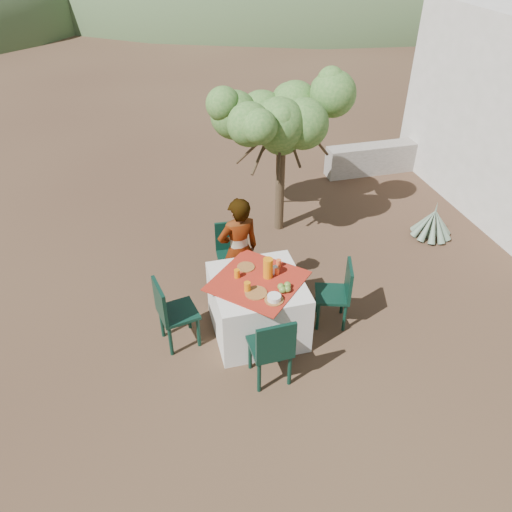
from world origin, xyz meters
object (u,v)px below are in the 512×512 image
Objects in this scene: table at (258,306)px; juice_pitcher at (268,268)px; chair_left at (171,311)px; shrub_tree at (285,124)px; agave at (433,224)px; chair_far at (231,251)px; chair_near at (272,348)px; person at (239,251)px; chair_right at (339,291)px.

juice_pitcher is at bearing 15.88° from table.
chair_left is 3.18m from shrub_tree.
agave is (3.12, 1.35, -0.16)m from table.
chair_near is at bearing -85.37° from chair_far.
person reaches higher than chair_near.
shrub_tree is (1.05, 1.56, 0.94)m from person.
shrub_tree is (0.01, 2.32, 1.20)m from chair_right.
chair_left is 1.15m from person.
chair_near reaches higher than agave.
person is at bearing 106.95° from juice_pitcher.
table is 0.81m from chair_near.
chair_near is at bearing -142.87° from chair_left.
chair_far is (-0.08, 1.06, 0.09)m from table.
chair_far is at bearing -119.35° from chair_right.
chair_far is 3.23m from agave.
chair_left is 1.97m from chair_right.
chair_left is 1.05× the size of chair_right.
agave is at bearing -83.49° from chair_left.
shrub_tree reaches higher than person.
agave is 2.69× the size of juice_pitcher.
table is at bearing -156.62° from agave.
shrub_tree is at bearing 157.50° from agave.
chair_near is at bearing -37.12° from chair_right.
person is at bearing -83.68° from chair_far.
chair_far is 1.12m from juice_pitcher.
chair_left is (-0.99, 0.04, 0.11)m from table.
juice_pitcher reaches higher than agave.
juice_pitcher is at bearing -111.17° from shrub_tree.
chair_right is (1.96, -0.12, -0.02)m from chair_left.
juice_pitcher reaches higher than chair_far.
table is 0.89× the size of person.
shrub_tree is (1.03, 3.04, 1.17)m from chair_near.
chair_left reaches higher than chair_far.
chair_far is at bearing -96.90° from person.
chair_right is 2.61m from shrub_tree.
shrub_tree is 2.49m from juice_pitcher.
person is (-0.07, 0.68, 0.35)m from table.
chair_far is at bearing -174.74° from agave.
chair_far is 0.95× the size of chair_near.
chair_far is 1.28× the size of agave.
person is 0.69m from juice_pitcher.
chair_near is at bearing -145.88° from agave.
shrub_tree is at bearing -133.40° from person.
chair_far reaches higher than table.
person is 5.88× the size of juice_pitcher.
person reaches higher than agave.
chair_right is 0.95m from juice_pitcher.
chair_right reaches higher than table.
person is 2.19× the size of agave.
chair_near is at bearing -108.80° from shrub_tree.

